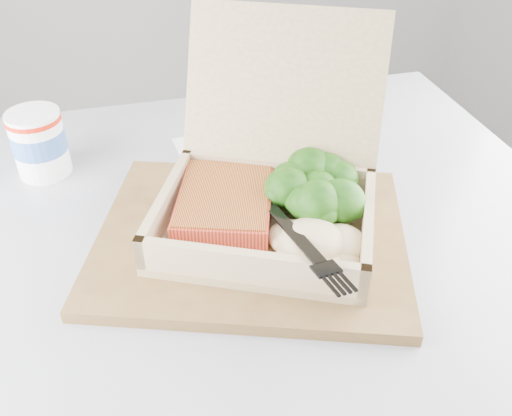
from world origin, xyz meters
name	(u,v)px	position (x,y,z in m)	size (l,w,h in m)	color
cafe_table	(261,359)	(0.62, 0.59, 0.54)	(0.86, 0.86, 0.72)	black
serving_tray	(251,237)	(0.61, 0.60, 0.73)	(0.33, 0.26, 0.01)	brown
takeout_container	(271,176)	(0.65, 0.63, 0.79)	(0.32, 0.33, 0.20)	tan
salmon_fillet	(225,204)	(0.59, 0.63, 0.76)	(0.10, 0.13, 0.03)	#E3482C
broccoli_pile	(318,194)	(0.69, 0.60, 0.77)	(0.12, 0.12, 0.04)	#327219
mashed_potatoes	(312,242)	(0.65, 0.53, 0.76)	(0.11, 0.09, 0.04)	#CFBC86
plastic_fork	(284,220)	(0.63, 0.56, 0.78)	(0.02, 0.17, 0.02)	black
paper_cup	(39,141)	(0.41, 0.83, 0.77)	(0.07, 0.07, 0.09)	white
receipt	(214,160)	(0.62, 0.78, 0.72)	(0.08, 0.15, 0.00)	white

